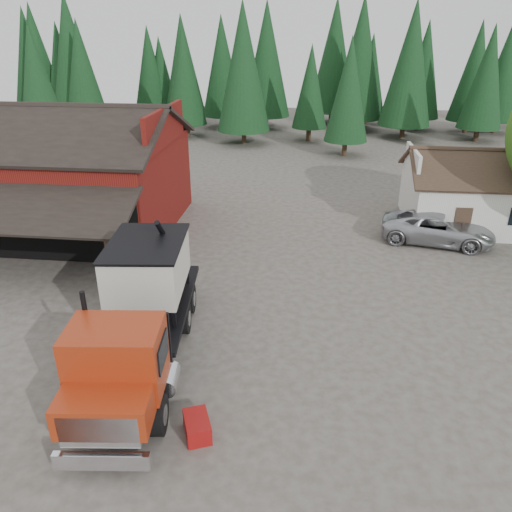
# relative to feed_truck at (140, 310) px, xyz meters

# --- Properties ---
(ground) EXTENTS (120.00, 120.00, 0.00)m
(ground) POSITION_rel_feed_truck_xyz_m (2.49, 2.76, -2.14)
(ground) COLOR #4A423A
(ground) RESTS_ON ground
(red_barn) EXTENTS (12.80, 13.63, 7.18)m
(red_barn) POSITION_rel_feed_truck_xyz_m (-8.51, 12.67, 0.55)
(red_barn) COLOR maroon
(red_barn) RESTS_ON ground
(farmhouse) EXTENTS (8.60, 6.42, 4.65)m
(farmhouse) POSITION_rel_feed_truck_xyz_m (15.49, 15.76, -0.47)
(farmhouse) COLOR silver
(farmhouse) RESTS_ON ground
(conifer_backdrop) EXTENTS (76.00, 16.00, 16.00)m
(conifer_backdrop) POSITION_rel_feed_truck_xyz_m (2.49, 44.76, -2.14)
(conifer_backdrop) COLOR #11331A
(conifer_backdrop) RESTS_ON ground
(near_pine_a) EXTENTS (4.40, 4.40, 11.40)m
(near_pine_a) POSITION_rel_feed_truck_xyz_m (-19.51, 30.76, 4.25)
(near_pine_a) COLOR #382619
(near_pine_a) RESTS_ON ground
(near_pine_b) EXTENTS (3.96, 3.96, 10.40)m
(near_pine_b) POSITION_rel_feed_truck_xyz_m (8.49, 32.76, 3.75)
(near_pine_b) COLOR #382619
(near_pine_b) RESTS_ON ground
(near_pine_d) EXTENTS (5.28, 5.28, 13.40)m
(near_pine_d) POSITION_rel_feed_truck_xyz_m (-1.51, 36.76, 5.25)
(near_pine_d) COLOR #382619
(near_pine_d) RESTS_ON ground
(feed_truck) EXTENTS (3.78, 10.37, 4.58)m
(feed_truck) POSITION_rel_feed_truck_xyz_m (0.00, 0.00, 0.00)
(feed_truck) COLOR black
(feed_truck) RESTS_ON ground
(silver_car) EXTENTS (6.45, 3.93, 1.67)m
(silver_car) POSITION_rel_feed_truck_xyz_m (12.67, 12.51, -1.31)
(silver_car) COLOR #AFB1B7
(silver_car) RESTS_ON ground
(equip_box) EXTENTS (1.06, 1.28, 0.60)m
(equip_box) POSITION_rel_feed_truck_xyz_m (2.64, -3.24, -1.84)
(equip_box) COLOR maroon
(equip_box) RESTS_ON ground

